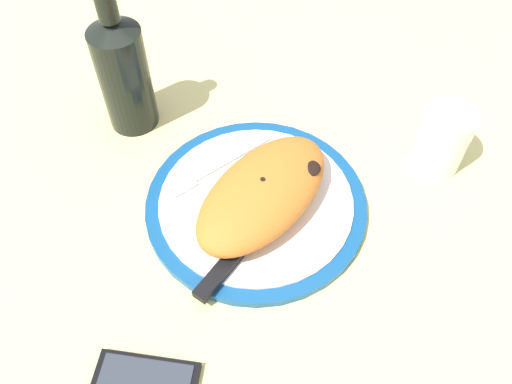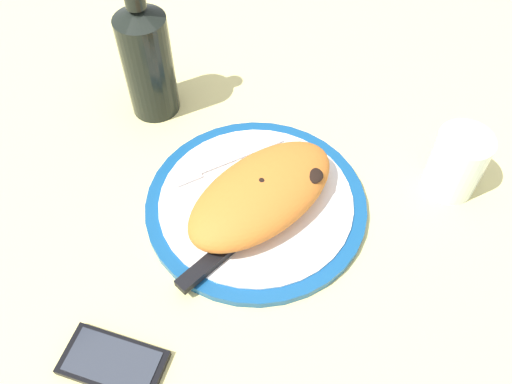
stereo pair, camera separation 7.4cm
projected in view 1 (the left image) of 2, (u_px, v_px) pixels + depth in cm
name	position (u px, v px, depth cm)	size (l,w,h in cm)	color
ground_plane	(256.00, 213.00, 78.06)	(150.00, 150.00, 3.00)	#E5D684
plate	(256.00, 204.00, 76.27)	(31.62, 31.62, 1.54)	navy
calzone	(262.00, 194.00, 72.58)	(25.17, 15.26, 6.01)	orange
fork	(213.00, 169.00, 78.84)	(17.92, 4.05, 0.40)	silver
knife	(235.00, 254.00, 69.74)	(22.51, 5.42, 1.20)	silver
smartphone	(145.00, 384.00, 61.11)	(12.28, 13.50, 1.16)	black
water_glass	(441.00, 142.00, 78.68)	(7.68, 7.68, 10.00)	silver
wine_bottle	(123.00, 72.00, 79.44)	(7.81, 7.81, 24.85)	black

